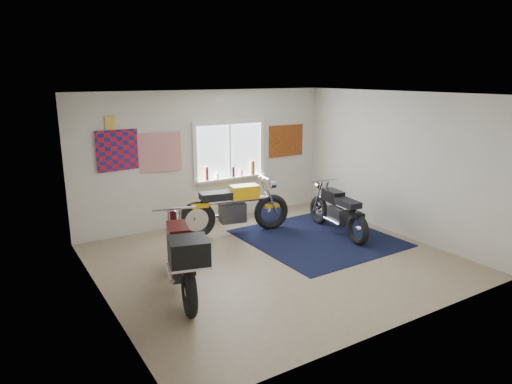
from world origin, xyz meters
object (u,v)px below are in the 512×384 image
black_chrome_bike (337,212)px  maroon_tourer (182,258)px  yellow_triumph (235,209)px  navy_rug (318,238)px

black_chrome_bike → maroon_tourer: maroon_tourer is taller
maroon_tourer → black_chrome_bike: bearing=-61.9°
yellow_triumph → black_chrome_bike: yellow_triumph is taller
black_chrome_bike → navy_rug: bearing=99.9°
navy_rug → black_chrome_bike: (0.48, 0.02, 0.42)m
yellow_triumph → black_chrome_bike: bearing=-21.0°
yellow_triumph → black_chrome_bike: size_ratio=1.16×
navy_rug → yellow_triumph: yellow_triumph is taller
yellow_triumph → maroon_tourer: bearing=-123.8°
black_chrome_bike → maroon_tourer: size_ratio=0.89×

